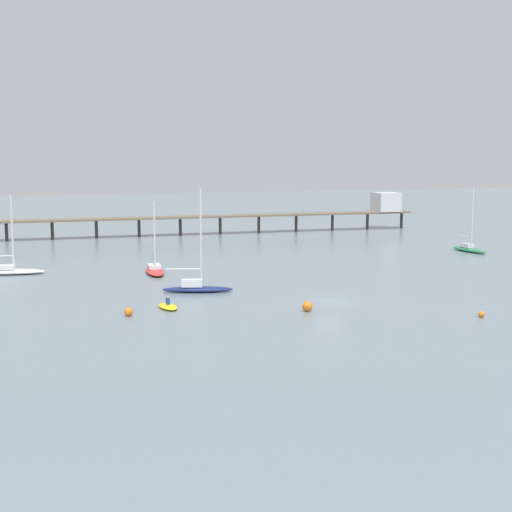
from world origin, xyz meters
TOP-DOWN VIEW (x-y plane):
  - ground_plane at (0.00, 0.00)m, footprint 400.00×400.00m
  - pier at (14.79, 58.85)m, footprint 85.27×6.69m
  - sailboat_red at (-12.11, 21.18)m, footprint 2.62×7.03m
  - sailboat_white at (-27.75, 25.98)m, footprint 7.99×3.96m
  - sailboat_green at (33.17, 25.30)m, footprint 2.05×6.75m
  - sailboat_navy at (-10.55, 8.27)m, footprint 7.10×3.53m
  - dinghy_yellow at (-14.91, 1.64)m, footprint 1.67×3.26m
  - mooring_buoy_inner at (-18.68, -0.30)m, footprint 0.72×0.72m
  - mooring_buoy_far at (-3.82, -3.53)m, footprint 0.90×0.90m
  - mooring_buoy_near at (8.89, -10.48)m, footprint 0.52×0.52m

SIDE VIEW (x-z plane):
  - ground_plane at x=0.00m, z-range 0.00..0.00m
  - dinghy_yellow at x=-14.91m, z-range -0.37..0.77m
  - mooring_buoy_near at x=8.89m, z-range 0.00..0.52m
  - mooring_buoy_inner at x=-18.68m, z-range 0.00..0.72m
  - mooring_buoy_far at x=-3.82m, z-range 0.00..0.90m
  - sailboat_red at x=-12.11m, z-range -3.62..4.62m
  - sailboat_white at x=-27.75m, z-range -4.02..5.06m
  - sailboat_green at x=33.17m, z-range -3.93..5.12m
  - sailboat_navy at x=-10.55m, z-range -4.41..5.77m
  - pier at x=14.79m, z-range 0.38..7.03m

